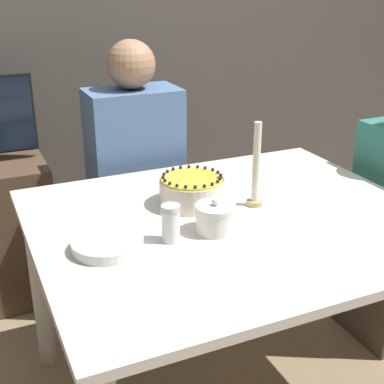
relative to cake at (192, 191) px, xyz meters
The scene contains 8 objects.
wall_behind 1.34m from the cake, 86.38° to the left, with size 8.00×0.05×2.60m.
dining_table 0.24m from the cake, 63.71° to the right, with size 1.31×1.10×0.76m.
cake is the anchor object (origin of this frame).
sugar_bowl 0.23m from the cake, 95.37° to the right, with size 0.13×0.13×0.11m.
sugar_shaker 0.29m from the cake, 127.14° to the right, with size 0.06×0.06×0.12m.
plate_stack 0.42m from the cake, 150.94° to the right, with size 0.21×0.21×0.03m.
candle 0.23m from the cake, 26.44° to the right, with size 0.06×0.06×0.30m.
person_man_blue_shirt 0.64m from the cake, 91.29° to the left, with size 0.40×0.34×1.26m.
Camera 1 is at (-0.79, -1.42, 1.51)m, focal length 50.00 mm.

